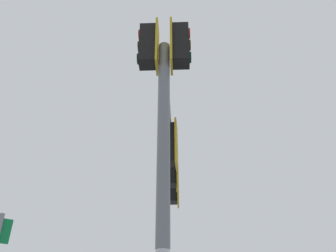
% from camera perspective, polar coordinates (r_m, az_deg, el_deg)
% --- Properties ---
extents(signal_mast_assembly, '(3.13, 4.97, 6.63)m').
position_cam_1_polar(signal_mast_assembly, '(6.88, -0.05, -3.05)').
color(signal_mast_assembly, slate).
rests_on(signal_mast_assembly, ground).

